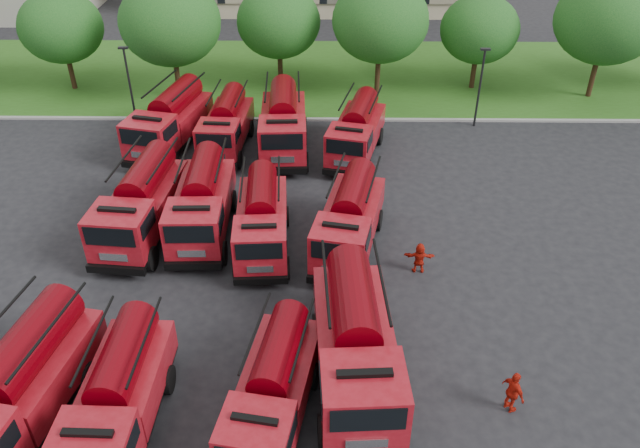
# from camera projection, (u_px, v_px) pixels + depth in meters

# --- Properties ---
(ground) EXTENTS (140.00, 140.00, 0.00)m
(ground) POSITION_uv_depth(u_px,v_px,m) (268.00, 299.00, 26.38)
(ground) COLOR black
(ground) RESTS_ON ground
(lawn) EXTENTS (70.00, 16.00, 0.12)m
(lawn) POSITION_uv_depth(u_px,v_px,m) (296.00, 75.00, 47.86)
(lawn) COLOR #275215
(lawn) RESTS_ON ground
(curb) EXTENTS (70.00, 0.30, 0.14)m
(curb) POSITION_uv_depth(u_px,v_px,m) (290.00, 119.00, 41.16)
(curb) COLOR gray
(curb) RESTS_ON ground
(tree_1) EXTENTS (5.71, 5.71, 6.98)m
(tree_1) POSITION_uv_depth(u_px,v_px,m) (61.00, 27.00, 43.03)
(tree_1) COLOR #382314
(tree_1) RESTS_ON ground
(tree_2) EXTENTS (6.72, 6.72, 8.22)m
(tree_2) POSITION_uv_depth(u_px,v_px,m) (170.00, 22.00, 41.25)
(tree_2) COLOR #382314
(tree_2) RESTS_ON ground
(tree_3) EXTENTS (5.88, 5.88, 7.19)m
(tree_3) POSITION_uv_depth(u_px,v_px,m) (279.00, 22.00, 43.62)
(tree_3) COLOR #382314
(tree_3) RESTS_ON ground
(tree_4) EXTENTS (6.55, 6.55, 8.01)m
(tree_4) POSITION_uv_depth(u_px,v_px,m) (380.00, 21.00, 42.01)
(tree_4) COLOR #382314
(tree_4) RESTS_ON ground
(tree_5) EXTENTS (5.46, 5.46, 6.68)m
(tree_5) POSITION_uv_depth(u_px,v_px,m) (480.00, 29.00, 43.25)
(tree_5) COLOR #382314
(tree_5) RESTS_ON ground
(tree_6) EXTENTS (6.89, 6.89, 8.42)m
(tree_6) POSITION_uv_depth(u_px,v_px,m) (607.00, 19.00, 41.29)
(tree_6) COLOR #382314
(tree_6) RESTS_ON ground
(lamp_post_0) EXTENTS (0.60, 0.25, 5.11)m
(lamp_post_0) POSITION_uv_depth(u_px,v_px,m) (129.00, 82.00, 39.09)
(lamp_post_0) COLOR black
(lamp_post_0) RESTS_ON ground
(lamp_post_1) EXTENTS (0.60, 0.25, 5.11)m
(lamp_post_1) POSITION_uv_depth(u_px,v_px,m) (480.00, 83.00, 38.87)
(lamp_post_1) COLOR black
(lamp_post_1) RESTS_ON ground
(fire_truck_0) EXTENTS (3.86, 7.91, 3.45)m
(fire_truck_0) POSITION_uv_depth(u_px,v_px,m) (16.00, 391.00, 20.03)
(fire_truck_0) COLOR black
(fire_truck_0) RESTS_ON ground
(fire_truck_1) EXTENTS (2.58, 6.73, 3.04)m
(fire_truck_1) POSITION_uv_depth(u_px,v_px,m) (118.00, 397.00, 20.10)
(fire_truck_1) COLOR black
(fire_truck_1) RESTS_ON ground
(fire_truck_2) EXTENTS (3.21, 6.61, 2.88)m
(fire_truck_2) POSITION_uv_depth(u_px,v_px,m) (273.00, 388.00, 20.50)
(fire_truck_2) COLOR black
(fire_truck_2) RESTS_ON ground
(fire_truck_3) EXTENTS (3.22, 7.92, 3.54)m
(fire_truck_3) POSITION_uv_depth(u_px,v_px,m) (355.00, 343.00, 21.77)
(fire_truck_3) COLOR black
(fire_truck_3) RESTS_ON ground
(fire_truck_4) EXTENTS (3.29, 7.69, 3.41)m
(fire_truck_4) POSITION_uv_depth(u_px,v_px,m) (141.00, 203.00, 29.46)
(fire_truck_4) COLOR black
(fire_truck_4) RESTS_ON ground
(fire_truck_5) EXTENTS (2.82, 7.29, 3.28)m
(fire_truck_5) POSITION_uv_depth(u_px,v_px,m) (202.00, 202.00, 29.66)
(fire_truck_5) COLOR black
(fire_truck_5) RESTS_ON ground
(fire_truck_6) EXTENTS (2.78, 6.79, 3.03)m
(fire_truck_6) POSITION_uv_depth(u_px,v_px,m) (262.00, 219.00, 28.70)
(fire_truck_6) COLOR black
(fire_truck_6) RESTS_ON ground
(fire_truck_7) EXTENTS (3.75, 7.27, 3.16)m
(fire_truck_7) POSITION_uv_depth(u_px,v_px,m) (350.00, 219.00, 28.58)
(fire_truck_7) COLOR black
(fire_truck_7) RESTS_ON ground
(fire_truck_8) EXTENTS (4.22, 7.91, 3.43)m
(fire_truck_8) POSITION_uv_depth(u_px,v_px,m) (170.00, 121.00, 37.07)
(fire_truck_8) COLOR black
(fire_truck_8) RESTS_ON ground
(fire_truck_9) EXTENTS (2.77, 6.82, 3.05)m
(fire_truck_9) POSITION_uv_depth(u_px,v_px,m) (226.00, 125.00, 37.06)
(fire_truck_9) COLOR black
(fire_truck_9) RESTS_ON ground
(fire_truck_10) EXTENTS (3.10, 7.74, 3.47)m
(fire_truck_10) POSITION_uv_depth(u_px,v_px,m) (283.00, 123.00, 36.75)
(fire_truck_10) COLOR black
(fire_truck_10) RESTS_ON ground
(fire_truck_11) EXTENTS (3.88, 7.21, 3.12)m
(fire_truck_11) POSITION_uv_depth(u_px,v_px,m) (357.00, 131.00, 36.28)
(fire_truck_11) COLOR black
(fire_truck_11) RESTS_ON ground
(firefighter_2) EXTENTS (0.98, 1.17, 1.73)m
(firefighter_2) POSITION_uv_depth(u_px,v_px,m) (509.00, 409.00, 21.59)
(firefighter_2) COLOR #B21B0D
(firefighter_2) RESTS_ON ground
(firefighter_3) EXTENTS (1.20, 0.96, 1.65)m
(firefighter_3) POSITION_uv_depth(u_px,v_px,m) (368.00, 364.00, 23.31)
(firefighter_3) COLOR black
(firefighter_3) RESTS_ON ground
(firefighter_4) EXTENTS (0.81, 0.89, 1.53)m
(firefighter_4) POSITION_uv_depth(u_px,v_px,m) (47.00, 359.00, 23.54)
(firefighter_4) COLOR black
(firefighter_4) RESTS_ON ground
(firefighter_5) EXTENTS (1.40, 0.68, 1.47)m
(firefighter_5) POSITION_uv_depth(u_px,v_px,m) (418.00, 271.00, 27.95)
(firefighter_5) COLOR #B21B0D
(firefighter_5) RESTS_ON ground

